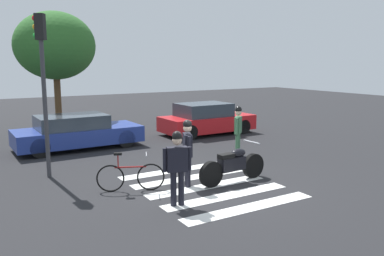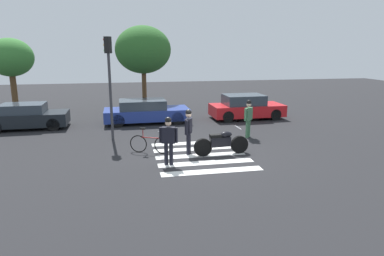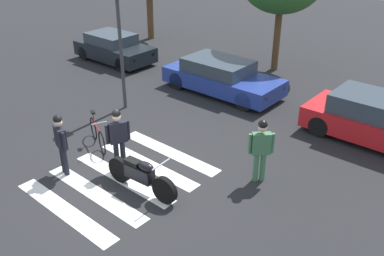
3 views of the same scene
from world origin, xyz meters
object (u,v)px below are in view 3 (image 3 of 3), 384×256
object	(u,v)px
officer_by_motorcycle	(61,141)
police_motorcycle	(141,175)
traffic_light_pole	(119,23)
pedestrian_bystander	(261,147)
car_red_convertible	(375,120)
car_blue_hatchback	(221,77)
car_black_suv	(114,48)
officer_on_foot	(118,135)
leaning_bicycle	(97,134)

from	to	relation	value
officer_by_motorcycle	police_motorcycle	bearing A→B (deg)	19.95
officer_by_motorcycle	traffic_light_pole	world-z (taller)	traffic_light_pole
pedestrian_bystander	car_red_convertible	bearing A→B (deg)	71.52
officer_by_motorcycle	car_blue_hatchback	bearing A→B (deg)	92.73
car_blue_hatchback	car_red_convertible	world-z (taller)	car_red_convertible
car_blue_hatchback	traffic_light_pole	world-z (taller)	traffic_light_pole
car_black_suv	car_red_convertible	bearing A→B (deg)	1.42
car_blue_hatchback	car_red_convertible	size ratio (longest dim) A/B	1.10
police_motorcycle	officer_by_motorcycle	world-z (taller)	officer_by_motorcycle
officer_on_foot	pedestrian_bystander	xyz separation A→B (m)	(3.18, 1.99, -0.01)
police_motorcycle	car_black_suv	world-z (taller)	car_black_suv
leaning_bicycle	officer_by_motorcycle	bearing A→B (deg)	-70.46
car_red_convertible	officer_on_foot	bearing A→B (deg)	-126.50
pedestrian_bystander	leaning_bicycle	bearing A→B (deg)	-160.77
officer_by_motorcycle	traffic_light_pole	bearing A→B (deg)	118.02
police_motorcycle	car_red_convertible	xyz separation A→B (m)	(3.36, 6.55, 0.20)
car_red_convertible	officer_by_motorcycle	bearing A→B (deg)	-126.94
traffic_light_pole	car_red_convertible	bearing A→B (deg)	24.35
officer_by_motorcycle	car_blue_hatchback	world-z (taller)	officer_by_motorcycle
officer_by_motorcycle	car_red_convertible	distance (m)	9.17
car_black_suv	car_blue_hatchback	size ratio (longest dim) A/B	0.84
officer_by_motorcycle	pedestrian_bystander	bearing A→B (deg)	37.28
car_red_convertible	car_blue_hatchback	bearing A→B (deg)	-179.70
car_black_suv	traffic_light_pole	xyz separation A→B (m)	(4.36, -3.14, 2.40)
police_motorcycle	leaning_bicycle	world-z (taller)	police_motorcycle
leaning_bicycle	car_red_convertible	bearing A→B (deg)	43.92
car_blue_hatchback	traffic_light_pole	bearing A→B (deg)	-116.89
officer_on_foot	car_blue_hatchback	world-z (taller)	officer_on_foot
officer_on_foot	car_black_suv	size ratio (longest dim) A/B	0.45
car_blue_hatchback	car_red_convertible	xyz separation A→B (m)	(5.86, 0.03, 0.04)
police_motorcycle	car_red_convertible	size ratio (longest dim) A/B	0.52
car_blue_hatchback	officer_on_foot	bearing A→B (deg)	-78.28
leaning_bicycle	traffic_light_pole	size ratio (longest dim) A/B	0.35
police_motorcycle	car_blue_hatchback	distance (m)	6.98
officer_on_foot	traffic_light_pole	bearing A→B (deg)	137.42
officer_by_motorcycle	car_blue_hatchback	xyz separation A→B (m)	(-0.35, 7.30, -0.37)
police_motorcycle	officer_on_foot	bearing A→B (deg)	163.83
car_red_convertible	traffic_light_pole	size ratio (longest dim) A/B	0.93
traffic_light_pole	police_motorcycle	bearing A→B (deg)	-36.37
officer_by_motorcycle	car_red_convertible	world-z (taller)	officer_by_motorcycle
pedestrian_bystander	car_black_suv	size ratio (longest dim) A/B	0.45
police_motorcycle	car_black_suv	size ratio (longest dim) A/B	0.56
leaning_bicycle	car_blue_hatchback	size ratio (longest dim) A/B	0.34
pedestrian_bystander	car_red_convertible	xyz separation A→B (m)	(1.40, 4.20, -0.34)
car_blue_hatchback	car_red_convertible	distance (m)	5.86
car_black_suv	traffic_light_pole	distance (m)	5.89
police_motorcycle	officer_on_foot	xyz separation A→B (m)	(-1.23, 0.36, 0.55)
pedestrian_bystander	car_blue_hatchback	size ratio (longest dim) A/B	0.38
pedestrian_bystander	car_red_convertible	distance (m)	4.44
car_blue_hatchback	police_motorcycle	bearing A→B (deg)	-68.99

